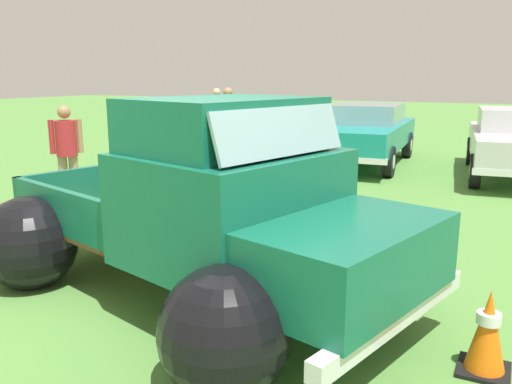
% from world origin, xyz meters
% --- Properties ---
extents(ground_plane, '(80.00, 80.00, 0.00)m').
position_xyz_m(ground_plane, '(0.00, 0.00, 0.00)').
color(ground_plane, '#548C3D').
extents(vintage_pickup_truck, '(4.96, 3.65, 1.96)m').
position_xyz_m(vintage_pickup_truck, '(0.37, -0.10, 0.76)').
color(vintage_pickup_truck, black).
rests_on(vintage_pickup_truck, ground).
extents(show_car_0, '(2.19, 4.79, 1.43)m').
position_xyz_m(show_car_0, '(-0.56, 8.41, 0.79)').
color(show_car_0, black).
rests_on(show_car_0, ground).
extents(spectator_0, '(0.54, 0.41, 1.81)m').
position_xyz_m(spectator_0, '(-3.85, 7.59, 1.04)').
color(spectator_0, gray).
rests_on(spectator_0, ground).
extents(spectator_1, '(0.48, 0.48, 1.62)m').
position_xyz_m(spectator_1, '(-3.94, 2.31, 0.92)').
color(spectator_1, gray).
rests_on(spectator_1, ground).
extents(spectator_2, '(0.48, 0.48, 1.74)m').
position_xyz_m(spectator_2, '(-5.22, 9.31, 1.00)').
color(spectator_2, gray).
rests_on(spectator_2, ground).
extents(lane_cone_0, '(0.36, 0.36, 0.63)m').
position_xyz_m(lane_cone_0, '(2.74, -0.23, 0.31)').
color(lane_cone_0, black).
rests_on(lane_cone_0, ground).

